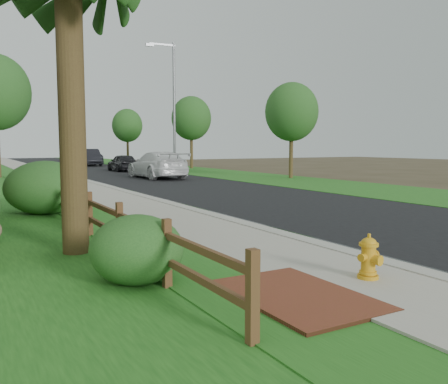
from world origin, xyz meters
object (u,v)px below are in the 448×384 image
fire_hydrant (369,258)px  dark_car_mid (123,163)px  white_suv (157,165)px  streetlight (172,100)px  ranch_fence (78,206)px

fire_hydrant → dark_car_mid: bearing=79.0°
white_suv → fire_hydrant: bearing=75.8°
dark_car_mid → streetlight: 7.08m
fire_hydrant → white_suv: (5.98, 24.29, 0.47)m
white_suv → dark_car_mid: size_ratio=1.43×
ranch_fence → dark_car_mid: 27.86m
ranch_fence → streetlight: size_ratio=1.68×
dark_car_mid → white_suv: bearing=86.7°
fire_hydrant → streetlight: bearing=72.5°
fire_hydrant → dark_car_mid: (6.54, 33.54, 0.31)m
ranch_fence → white_suv: white_suv is taller
white_suv → streetlight: bearing=-123.4°
dark_car_mid → ranch_fence: bearing=70.4°
dark_car_mid → streetlight: (2.68, -4.27, 4.97)m
dark_car_mid → fire_hydrant: bearing=79.1°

